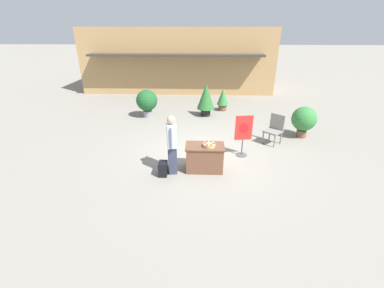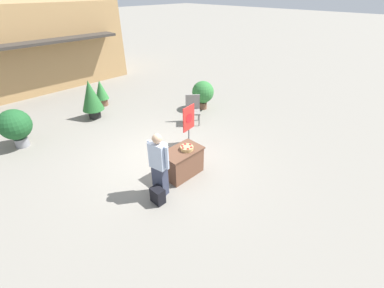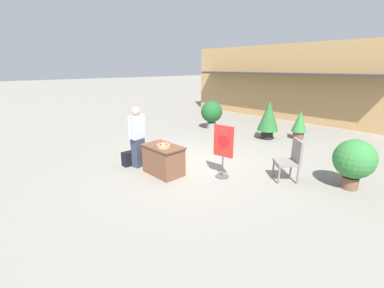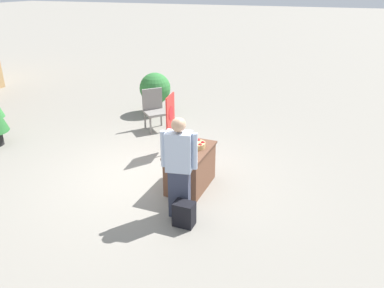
{
  "view_description": "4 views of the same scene",
  "coord_description": "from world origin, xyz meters",
  "px_view_note": "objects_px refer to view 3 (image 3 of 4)",
  "views": [
    {
      "loc": [
        -0.24,
        -7.83,
        3.97
      ],
      "look_at": [
        -0.55,
        -0.28,
        0.52
      ],
      "focal_mm": 24.0,
      "sensor_mm": 36.0,
      "label": 1
    },
    {
      "loc": [
        -4.14,
        -5.28,
        4.62
      ],
      "look_at": [
        0.29,
        -0.95,
        0.8
      ],
      "focal_mm": 24.0,
      "sensor_mm": 36.0,
      "label": 2
    },
    {
      "loc": [
        5.14,
        -4.95,
        2.83
      ],
      "look_at": [
        0.44,
        -0.47,
        0.87
      ],
      "focal_mm": 24.0,
      "sensor_mm": 36.0,
      "label": 3
    },
    {
      "loc": [
        -6.09,
        -3.42,
        3.7
      ],
      "look_at": [
        0.09,
        -0.93,
        0.81
      ],
      "focal_mm": 35.0,
      "sensor_mm": 36.0,
      "label": 4
    }
  ],
  "objects_px": {
    "person_visitor": "(137,137)",
    "backpack": "(128,159)",
    "apple_basket": "(164,145)",
    "display_table": "(163,160)",
    "potted_plant_near_left": "(354,160)",
    "patio_chair": "(291,158)",
    "potted_plant_near_right": "(269,117)",
    "potted_plant_far_right": "(300,124)",
    "poster_board": "(223,149)",
    "potted_plant_far_left": "(212,112)"
  },
  "relations": [
    {
      "from": "patio_chair",
      "to": "potted_plant_near_right",
      "type": "distance_m",
      "value": 4.05
    },
    {
      "from": "display_table",
      "to": "potted_plant_near_right",
      "type": "relative_size",
      "value": 0.74
    },
    {
      "from": "potted_plant_near_right",
      "to": "person_visitor",
      "type": "bearing_deg",
      "value": -100.56
    },
    {
      "from": "patio_chair",
      "to": "potted_plant_far_left",
      "type": "bearing_deg",
      "value": -74.59
    },
    {
      "from": "potted_plant_far_right",
      "to": "potted_plant_near_right",
      "type": "relative_size",
      "value": 0.74
    },
    {
      "from": "person_visitor",
      "to": "backpack",
      "type": "bearing_deg",
      "value": -154.91
    },
    {
      "from": "person_visitor",
      "to": "poster_board",
      "type": "height_order",
      "value": "person_visitor"
    },
    {
      "from": "backpack",
      "to": "potted_plant_near_left",
      "type": "distance_m",
      "value": 5.93
    },
    {
      "from": "apple_basket",
      "to": "potted_plant_near_left",
      "type": "height_order",
      "value": "potted_plant_near_left"
    },
    {
      "from": "backpack",
      "to": "potted_plant_near_right",
      "type": "xyz_separation_m",
      "value": [
        1.28,
        5.64,
        0.68
      ]
    },
    {
      "from": "person_visitor",
      "to": "potted_plant_far_right",
      "type": "distance_m",
      "value": 6.64
    },
    {
      "from": "potted_plant_far_left",
      "to": "potted_plant_near_left",
      "type": "relative_size",
      "value": 1.07
    },
    {
      "from": "apple_basket",
      "to": "potted_plant_near_right",
      "type": "xyz_separation_m",
      "value": [
        -0.05,
        5.33,
        0.03
      ]
    },
    {
      "from": "backpack",
      "to": "potted_plant_near_left",
      "type": "bearing_deg",
      "value": 31.51
    },
    {
      "from": "display_table",
      "to": "potted_plant_near_right",
      "type": "distance_m",
      "value": 5.28
    },
    {
      "from": "backpack",
      "to": "potted_plant_far_left",
      "type": "height_order",
      "value": "potted_plant_far_left"
    },
    {
      "from": "person_visitor",
      "to": "apple_basket",
      "type": "bearing_deg",
      "value": -4.77
    },
    {
      "from": "person_visitor",
      "to": "potted_plant_far_left",
      "type": "height_order",
      "value": "person_visitor"
    },
    {
      "from": "person_visitor",
      "to": "potted_plant_far_left",
      "type": "distance_m",
      "value": 5.45
    },
    {
      "from": "potted_plant_far_right",
      "to": "patio_chair",
      "type": "bearing_deg",
      "value": -68.12
    },
    {
      "from": "backpack",
      "to": "poster_board",
      "type": "relative_size",
      "value": 0.3
    },
    {
      "from": "patio_chair",
      "to": "potted_plant_near_right",
      "type": "bearing_deg",
      "value": -97.77
    },
    {
      "from": "display_table",
      "to": "potted_plant_near_left",
      "type": "relative_size",
      "value": 0.94
    },
    {
      "from": "person_visitor",
      "to": "potted_plant_near_left",
      "type": "bearing_deg",
      "value": 19.9
    },
    {
      "from": "apple_basket",
      "to": "potted_plant_far_right",
      "type": "bearing_deg",
      "value": 82.42
    },
    {
      "from": "potted_plant_far_left",
      "to": "backpack",
      "type": "bearing_deg",
      "value": -74.12
    },
    {
      "from": "display_table",
      "to": "potted_plant_near_left",
      "type": "distance_m",
      "value": 4.7
    },
    {
      "from": "person_visitor",
      "to": "potted_plant_far_left",
      "type": "xyz_separation_m",
      "value": [
        -1.78,
        5.15,
        -0.13
      ]
    },
    {
      "from": "person_visitor",
      "to": "backpack",
      "type": "xyz_separation_m",
      "value": [
        -0.26,
        -0.19,
        -0.7
      ]
    },
    {
      "from": "backpack",
      "to": "potted_plant_far_right",
      "type": "bearing_deg",
      "value": 71.73
    },
    {
      "from": "person_visitor",
      "to": "potted_plant_far_left",
      "type": "relative_size",
      "value": 1.35
    },
    {
      "from": "potted_plant_near_left",
      "to": "poster_board",
      "type": "bearing_deg",
      "value": -146.35
    },
    {
      "from": "display_table",
      "to": "potted_plant_far_right",
      "type": "bearing_deg",
      "value": 81.24
    },
    {
      "from": "potted_plant_far_right",
      "to": "potted_plant_near_right",
      "type": "height_order",
      "value": "potted_plant_near_right"
    },
    {
      "from": "person_visitor",
      "to": "backpack",
      "type": "distance_m",
      "value": 0.77
    },
    {
      "from": "display_table",
      "to": "poster_board",
      "type": "xyz_separation_m",
      "value": [
        1.26,
        1.0,
        0.37
      ]
    },
    {
      "from": "potted_plant_far_right",
      "to": "potted_plant_far_left",
      "type": "xyz_separation_m",
      "value": [
        -3.68,
        -1.21,
        0.14
      ]
    },
    {
      "from": "apple_basket",
      "to": "patio_chair",
      "type": "bearing_deg",
      "value": 41.39
    },
    {
      "from": "apple_basket",
      "to": "potted_plant_far_left",
      "type": "xyz_separation_m",
      "value": [
        -2.85,
        5.02,
        -0.08
      ]
    },
    {
      "from": "display_table",
      "to": "apple_basket",
      "type": "relative_size",
      "value": 3.21
    },
    {
      "from": "potted_plant_near_right",
      "to": "potted_plant_near_left",
      "type": "distance_m",
      "value": 4.55
    },
    {
      "from": "patio_chair",
      "to": "poster_board",
      "type": "bearing_deg",
      "value": -6.47
    },
    {
      "from": "apple_basket",
      "to": "backpack",
      "type": "bearing_deg",
      "value": -166.64
    },
    {
      "from": "person_visitor",
      "to": "patio_chair",
      "type": "xyz_separation_m",
      "value": [
        3.53,
        2.29,
        -0.31
      ]
    },
    {
      "from": "poster_board",
      "to": "potted_plant_far_right",
      "type": "relative_size",
      "value": 1.23
    },
    {
      "from": "patio_chair",
      "to": "potted_plant_near_right",
      "type": "xyz_separation_m",
      "value": [
        -2.52,
        3.15,
        0.29
      ]
    },
    {
      "from": "poster_board",
      "to": "potted_plant_near_left",
      "type": "xyz_separation_m",
      "value": [
        2.56,
        1.71,
        -0.04
      ]
    },
    {
      "from": "person_visitor",
      "to": "patio_chair",
      "type": "bearing_deg",
      "value": 21.66
    },
    {
      "from": "poster_board",
      "to": "patio_chair",
      "type": "height_order",
      "value": "poster_board"
    },
    {
      "from": "apple_basket",
      "to": "poster_board",
      "type": "bearing_deg",
      "value": 43.04
    }
  ]
}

